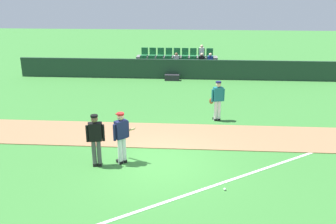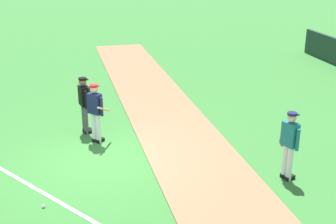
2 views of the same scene
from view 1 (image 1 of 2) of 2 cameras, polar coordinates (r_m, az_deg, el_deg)
The scene contains 10 objects.
ground_plane at distance 12.26m, azimuth -1.67°, elevation -7.96°, with size 80.00×80.00×0.00m, color #387A33.
infield_dirt_path at distance 14.43m, azimuth -0.74°, elevation -3.61°, with size 28.00×2.52×0.03m, color #9E704C.
foul_line_chalk at distance 11.92m, azimuth 12.79°, elevation -9.28°, with size 12.00×0.10×0.01m, color white.
dugout_fence at distance 23.26m, azimuth 1.17°, elevation 6.69°, with size 20.00×0.16×1.24m, color #1E3828.
stadium_bleachers at distance 24.70m, azimuth 1.41°, elevation 7.12°, with size 5.55×2.10×1.90m.
batter_navy_jersey at distance 11.97m, azimuth -7.26°, elevation -3.72°, with size 0.72×0.68×1.76m.
umpire_home_plate at distance 11.91m, azimuth -11.21°, elevation -3.89°, with size 0.58×0.37×1.76m.
runner_teal_jersey at distance 15.87m, azimuth 7.71°, elevation 1.96°, with size 0.67×0.38×1.76m.
baseball at distance 10.86m, azimuth 8.82°, elevation -11.79°, with size 0.07×0.07×0.07m, color white.
equipment_bag at distance 22.93m, azimuth 0.63°, elevation 5.38°, with size 0.90×0.36×0.36m, color #232328.
Camera 1 is at (1.12, -10.88, 5.54)m, focal length 39.15 mm.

